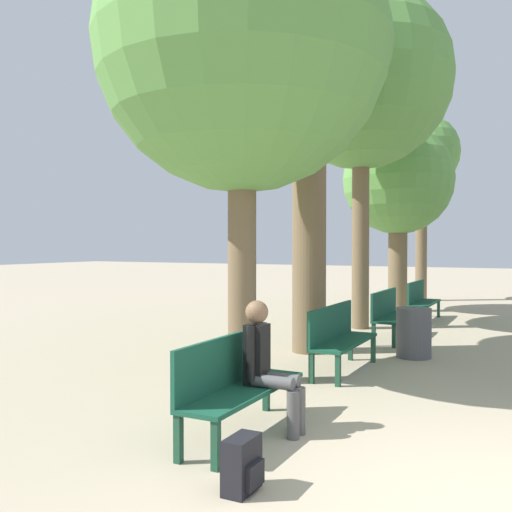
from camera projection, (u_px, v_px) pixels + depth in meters
name	position (u px, v px, depth m)	size (l,w,h in m)	color
bench_row_0	(236.00, 379.00, 5.12)	(0.43, 1.67, 0.89)	#144733
bench_row_1	(338.00, 334.00, 7.67)	(0.43, 1.67, 0.89)	#144733
bench_row_2	(390.00, 312.00, 10.22)	(0.43, 1.67, 0.89)	#144733
bench_row_3	(421.00, 298.00, 12.77)	(0.43, 1.67, 0.89)	#144733
tree_row_0	(242.00, 47.00, 6.99)	(3.62, 3.62, 5.97)	brown
tree_row_1	(310.00, 54.00, 8.99)	(2.62, 2.62, 6.20)	brown
tree_row_2	(361.00, 80.00, 11.51)	(3.65, 3.65, 6.89)	brown
tree_row_3	(398.00, 181.00, 14.49)	(2.80, 2.80, 4.77)	brown
tree_row_4	(422.00, 155.00, 17.23)	(2.25, 2.25, 5.63)	brown
person_seated	(267.00, 362.00, 5.19)	(0.56, 0.32, 1.20)	#4C4C4C
backpack	(243.00, 465.00, 3.94)	(0.21, 0.31, 0.38)	black
trash_bin	(414.00, 333.00, 8.62)	(0.52, 0.52, 0.75)	#4C4C51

